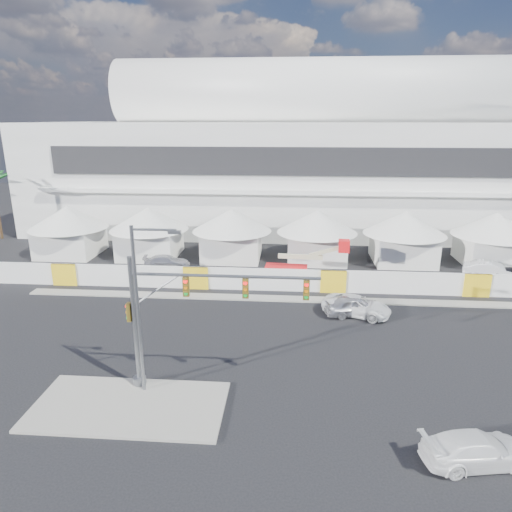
# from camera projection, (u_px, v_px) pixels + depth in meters

# --- Properties ---
(ground) EXTENTS (160.00, 160.00, 0.00)m
(ground) POSITION_uv_depth(u_px,v_px,m) (248.00, 381.00, 26.26)
(ground) COLOR black
(ground) RESTS_ON ground
(median_island) EXTENTS (10.00, 5.00, 0.15)m
(median_island) POSITION_uv_depth(u_px,v_px,m) (129.00, 406.00, 23.82)
(median_island) COLOR gray
(median_island) RESTS_ON ground
(far_curb) EXTENTS (80.00, 1.20, 0.12)m
(far_curb) POSITION_uv_depth(u_px,v_px,m) (510.00, 305.00, 36.70)
(far_curb) COLOR gray
(far_curb) RESTS_ON ground
(stadium) EXTENTS (80.00, 24.80, 21.98)m
(stadium) POSITION_uv_depth(u_px,v_px,m) (339.00, 157.00, 62.50)
(stadium) COLOR silver
(stadium) RESTS_ON ground
(tent_row) EXTENTS (53.40, 8.40, 5.40)m
(tent_row) POSITION_uv_depth(u_px,v_px,m) (274.00, 230.00, 48.22)
(tent_row) COLOR silver
(tent_row) RESTS_ON ground
(hoarding_fence) EXTENTS (70.00, 0.25, 2.00)m
(hoarding_fence) POSITION_uv_depth(u_px,v_px,m) (333.00, 281.00, 39.37)
(hoarding_fence) COLOR white
(hoarding_fence) RESTS_ON ground
(sedan_silver) EXTENTS (2.82, 4.82, 1.54)m
(sedan_silver) POSITION_uv_depth(u_px,v_px,m) (354.00, 305.00, 34.86)
(sedan_silver) COLOR #BABBBF
(sedan_silver) RESTS_ON ground
(pickup_curb) EXTENTS (4.18, 5.68, 1.44)m
(pickup_curb) POSITION_uv_depth(u_px,v_px,m) (357.00, 306.00, 34.95)
(pickup_curb) COLOR white
(pickup_curb) RESTS_ON ground
(pickup_near) EXTENTS (2.85, 5.12, 1.40)m
(pickup_near) POSITION_uv_depth(u_px,v_px,m) (477.00, 449.00, 19.80)
(pickup_near) COLOR white
(pickup_near) RESTS_ON ground
(lot_car_a) EXTENTS (3.25, 5.30, 1.65)m
(lot_car_a) POSITION_uv_depth(u_px,v_px,m) (492.00, 271.00, 42.66)
(lot_car_a) COLOR silver
(lot_car_a) RESTS_ON ground
(lot_car_c) EXTENTS (2.52, 4.78, 1.32)m
(lot_car_c) POSITION_uv_depth(u_px,v_px,m) (167.00, 262.00, 45.85)
(lot_car_c) COLOR silver
(lot_car_c) RESTS_ON ground
(traffic_mast) EXTENTS (10.26, 0.73, 7.49)m
(traffic_mast) POSITION_uv_depth(u_px,v_px,m) (173.00, 317.00, 24.34)
(traffic_mast) COLOR slate
(traffic_mast) RESTS_ON median_island
(streetlight_median) EXTENTS (2.57, 0.26, 9.28)m
(streetlight_median) POSITION_uv_depth(u_px,v_px,m) (142.00, 300.00, 23.60)
(streetlight_median) COLOR slate
(streetlight_median) RESTS_ON median_island
(boom_lift) EXTENTS (7.78, 2.02, 3.92)m
(boom_lift) POSITION_uv_depth(u_px,v_px,m) (294.00, 268.00, 42.78)
(boom_lift) COLOR red
(boom_lift) RESTS_ON ground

